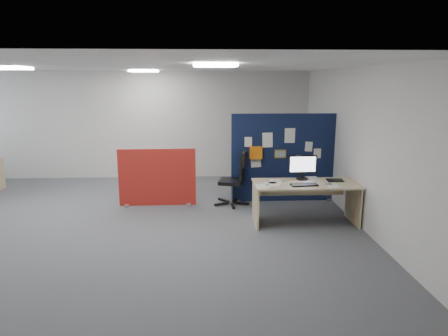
{
  "coord_description": "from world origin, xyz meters",
  "views": [
    {
      "loc": [
        1.85,
        -6.7,
        2.46
      ],
      "look_at": [
        2.17,
        -0.04,
        1.0
      ],
      "focal_mm": 32.0,
      "sensor_mm": 36.0,
      "label": 1
    }
  ],
  "objects_px": {
    "red_divider": "(157,178)",
    "office_chair": "(237,175)",
    "navy_divider": "(284,158)",
    "monitor_main": "(303,166)",
    "main_desk": "(305,192)"
  },
  "relations": [
    {
      "from": "main_desk",
      "to": "red_divider",
      "type": "distance_m",
      "value": 2.92
    },
    {
      "from": "main_desk",
      "to": "monitor_main",
      "type": "xyz_separation_m",
      "value": [
        -0.0,
        0.21,
        0.41
      ]
    },
    {
      "from": "navy_divider",
      "to": "office_chair",
      "type": "bearing_deg",
      "value": -165.21
    },
    {
      "from": "main_desk",
      "to": "red_divider",
      "type": "xyz_separation_m",
      "value": [
        -2.69,
        1.12,
        0.0
      ]
    },
    {
      "from": "navy_divider",
      "to": "monitor_main",
      "type": "distance_m",
      "value": 1.12
    },
    {
      "from": "red_divider",
      "to": "office_chair",
      "type": "relative_size",
      "value": 1.42
    },
    {
      "from": "navy_divider",
      "to": "main_desk",
      "type": "bearing_deg",
      "value": -84.99
    },
    {
      "from": "office_chair",
      "to": "red_divider",
      "type": "bearing_deg",
      "value": -168.45
    },
    {
      "from": "navy_divider",
      "to": "monitor_main",
      "type": "relative_size",
      "value": 4.4
    },
    {
      "from": "main_desk",
      "to": "monitor_main",
      "type": "bearing_deg",
      "value": 90.17
    },
    {
      "from": "navy_divider",
      "to": "main_desk",
      "type": "distance_m",
      "value": 1.37
    },
    {
      "from": "red_divider",
      "to": "office_chair",
      "type": "height_order",
      "value": "red_divider"
    },
    {
      "from": "main_desk",
      "to": "red_divider",
      "type": "bearing_deg",
      "value": 157.37
    },
    {
      "from": "monitor_main",
      "to": "red_divider",
      "type": "bearing_deg",
      "value": 159.72
    },
    {
      "from": "navy_divider",
      "to": "red_divider",
      "type": "height_order",
      "value": "navy_divider"
    }
  ]
}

